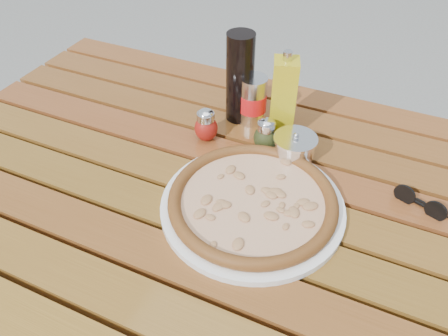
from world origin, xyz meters
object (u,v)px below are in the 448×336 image
at_px(table, 220,209).
at_px(sunglasses, 420,203).
at_px(parmesan_tin, 294,148).
at_px(soda_can, 253,100).
at_px(plate, 252,206).
at_px(pizza, 253,200).
at_px(oregano_shaker, 266,135).
at_px(dark_bottle, 240,78).
at_px(pepper_shaker, 206,125).
at_px(olive_oil_cruet, 283,98).

xyz_separation_m(table, sunglasses, (0.38, 0.10, 0.09)).
bearing_deg(parmesan_tin, sunglasses, -8.88).
bearing_deg(sunglasses, soda_can, -179.18).
height_order(plate, soda_can, soda_can).
height_order(table, pizza, pizza).
bearing_deg(oregano_shaker, table, -105.86).
bearing_deg(plate, soda_can, 111.89).
distance_m(plate, dark_bottle, 0.33).
height_order(pepper_shaker, olive_oil_cruet, olive_oil_cruet).
bearing_deg(sunglasses, table, -145.49).
xyz_separation_m(olive_oil_cruet, parmesan_tin, (0.06, -0.08, -0.07)).
height_order(oregano_shaker, olive_oil_cruet, olive_oil_cruet).
xyz_separation_m(table, plate, (0.09, -0.04, 0.08)).
relative_size(soda_can, parmesan_tin, 0.99).
distance_m(soda_can, olive_oil_cruet, 0.09).
height_order(pizza, olive_oil_cruet, olive_oil_cruet).
distance_m(pepper_shaker, oregano_shaker, 0.14).
bearing_deg(soda_can, sunglasses, -19.00).
distance_m(oregano_shaker, olive_oil_cruet, 0.09).
xyz_separation_m(table, soda_can, (-0.03, 0.24, 0.13)).
xyz_separation_m(pepper_shaker, olive_oil_cruet, (0.15, 0.10, 0.06)).
bearing_deg(parmesan_tin, oregano_shaker, 173.11).
distance_m(plate, pizza, 0.02).
distance_m(pepper_shaker, sunglasses, 0.48).
bearing_deg(pepper_shaker, dark_bottle, 73.00).
bearing_deg(pizza, soda_can, 111.89).
relative_size(table, dark_bottle, 6.36).
bearing_deg(oregano_shaker, parmesan_tin, -6.89).
bearing_deg(parmesan_tin, pizza, -98.62).
distance_m(pizza, pepper_shaker, 0.25).
relative_size(dark_bottle, soda_can, 1.83).
distance_m(table, dark_bottle, 0.31).
distance_m(pizza, parmesan_tin, 0.18).
bearing_deg(parmesan_tin, table, -128.41).
bearing_deg(pizza, pepper_shaker, 137.79).
height_order(table, dark_bottle, dark_bottle).
xyz_separation_m(plate, olive_oil_cruet, (-0.03, 0.26, 0.09)).
distance_m(table, parmesan_tin, 0.21).
bearing_deg(table, plate, -22.37).
height_order(parmesan_tin, sunglasses, parmesan_tin).
distance_m(table, soda_can, 0.28).
bearing_deg(plate, oregano_shaker, 103.04).
bearing_deg(olive_oil_cruet, table, -103.49).
bearing_deg(parmesan_tin, dark_bottle, 150.04).
bearing_deg(olive_oil_cruet, pepper_shaker, -147.34).
bearing_deg(plate, table, 157.63).
height_order(pizza, parmesan_tin, parmesan_tin).
xyz_separation_m(pepper_shaker, oregano_shaker, (0.14, 0.02, 0.00)).
bearing_deg(pizza, oregano_shaker, 103.04).
bearing_deg(sunglasses, olive_oil_cruet, 179.27).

